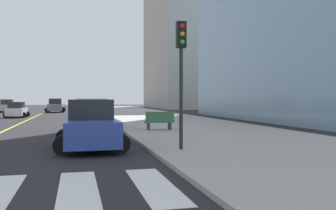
# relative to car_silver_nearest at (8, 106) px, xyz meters

# --- Properties ---
(sidewalk_kerb_east) EXTENTS (10.00, 120.00, 0.15)m
(sidewalk_kerb_east) POSITION_rel_car_silver_nearest_xyz_m (17.45, -33.38, -0.80)
(sidewalk_kerb_east) COLOR #9E9B93
(sidewalk_kerb_east) RESTS_ON ground
(lane_divider_paint) EXTENTS (0.16, 80.00, 0.01)m
(lane_divider_paint) POSITION_rel_car_silver_nearest_xyz_m (5.25, -13.38, -0.87)
(lane_divider_paint) COLOR yellow
(lane_divider_paint) RESTS_ON ground
(parking_garage_concrete) EXTENTS (18.00, 24.00, 27.92)m
(parking_garage_concrete) POSITION_rel_car_silver_nearest_xyz_m (34.19, 15.71, 13.08)
(parking_garage_concrete) COLOR #9E9B93
(parking_garage_concrete) RESTS_ON ground
(car_silver_nearest) EXTENTS (2.72, 4.26, 1.87)m
(car_silver_nearest) POSITION_rel_car_silver_nearest_xyz_m (0.00, 0.00, 0.00)
(car_silver_nearest) COLOR #B7B7BC
(car_silver_nearest) RESTS_ON ground
(car_blue_second) EXTENTS (2.90, 4.62, 2.05)m
(car_blue_second) POSITION_rel_car_silver_nearest_xyz_m (10.28, -42.56, 0.08)
(car_blue_second) COLOR #2D479E
(car_blue_second) RESTS_ON ground
(car_gray_third) EXTENTS (2.81, 4.49, 2.00)m
(car_gray_third) POSITION_rel_car_silver_nearest_xyz_m (6.81, -1.92, 0.06)
(car_gray_third) COLOR slate
(car_gray_third) RESTS_ON ground
(car_white_fourth) EXTENTS (2.43, 3.79, 1.67)m
(car_white_fourth) POSITION_rel_car_silver_nearest_xyz_m (3.52, -15.63, -0.10)
(car_white_fourth) COLOR silver
(car_white_fourth) RESTS_ON ground
(car_red_fifth) EXTENTS (3.01, 4.70, 2.06)m
(car_red_fifth) POSITION_rel_car_silver_nearest_xyz_m (10.64, -34.66, 0.09)
(car_red_fifth) COLOR red
(car_red_fifth) RESTS_ON ground
(car_black_seventh) EXTENTS (2.44, 3.80, 1.67)m
(car_black_seventh) POSITION_rel_car_silver_nearest_xyz_m (10.33, -19.58, -0.10)
(car_black_seventh) COLOR black
(car_black_seventh) RESTS_ON ground
(traffic_light_near_corner) EXTENTS (0.36, 0.41, 4.88)m
(traffic_light_near_corner) POSITION_rel_car_silver_nearest_xyz_m (13.61, -44.55, 2.70)
(traffic_light_near_corner) COLOR black
(traffic_light_near_corner) RESTS_ON sidewalk_kerb_east
(park_bench) EXTENTS (1.82, 0.62, 1.12)m
(park_bench) POSITION_rel_car_silver_nearest_xyz_m (14.67, -36.04, -0.19)
(park_bench) COLOR #33603D
(park_bench) RESTS_ON sidewalk_kerb_east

